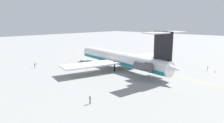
{
  "coord_description": "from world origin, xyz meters",
  "views": [
    {
      "loc": [
        -41.56,
        61.56,
        16.25
      ],
      "look_at": [
        3.97,
        14.05,
        3.19
      ],
      "focal_mm": 32.82,
      "sensor_mm": 36.0,
      "label": 1
    }
  ],
  "objects_px": {
    "main_jetliner": "(123,59)",
    "safety_cone_tail": "(118,54)",
    "ground_crew_near_tail": "(208,68)",
    "safety_cone_nose": "(37,64)",
    "ground_crew_near_nose": "(90,99)",
    "ground_crew_portside": "(35,65)",
    "safety_cone_wingtip": "(215,72)"
  },
  "relations": [
    {
      "from": "main_jetliner",
      "to": "safety_cone_tail",
      "type": "distance_m",
      "value": 31.85
    },
    {
      "from": "main_jetliner",
      "to": "safety_cone_tail",
      "type": "height_order",
      "value": "main_jetliner"
    },
    {
      "from": "ground_crew_near_tail",
      "to": "safety_cone_tail",
      "type": "height_order",
      "value": "ground_crew_near_tail"
    },
    {
      "from": "main_jetliner",
      "to": "safety_cone_nose",
      "type": "xyz_separation_m",
      "value": [
        29.33,
        16.17,
        -3.43
      ]
    },
    {
      "from": "ground_crew_near_nose",
      "to": "main_jetliner",
      "type": "bearing_deg",
      "value": -171.47
    },
    {
      "from": "ground_crew_near_nose",
      "to": "ground_crew_portside",
      "type": "height_order",
      "value": "ground_crew_portside"
    },
    {
      "from": "safety_cone_nose",
      "to": "safety_cone_tail",
      "type": "height_order",
      "value": "same"
    },
    {
      "from": "ground_crew_near_tail",
      "to": "ground_crew_portside",
      "type": "relative_size",
      "value": 0.9
    },
    {
      "from": "ground_crew_near_nose",
      "to": "safety_cone_wingtip",
      "type": "relative_size",
      "value": 3.15
    },
    {
      "from": "safety_cone_nose",
      "to": "safety_cone_tail",
      "type": "bearing_deg",
      "value": -100.28
    },
    {
      "from": "safety_cone_nose",
      "to": "ground_crew_near_tail",
      "type": "bearing_deg",
      "value": -145.91
    },
    {
      "from": "ground_crew_near_tail",
      "to": "safety_cone_tail",
      "type": "bearing_deg",
      "value": 153.74
    },
    {
      "from": "safety_cone_wingtip",
      "to": "safety_cone_tail",
      "type": "distance_m",
      "value": 46.49
    },
    {
      "from": "ground_crew_near_tail",
      "to": "safety_cone_tail",
      "type": "xyz_separation_m",
      "value": [
        43.81,
        -4.22,
        -0.78
      ]
    },
    {
      "from": "ground_crew_near_tail",
      "to": "safety_cone_nose",
      "type": "distance_m",
      "value": 61.36
    },
    {
      "from": "main_jetliner",
      "to": "ground_crew_portside",
      "type": "relative_size",
      "value": 25.36
    },
    {
      "from": "ground_crew_near_tail",
      "to": "main_jetliner",
      "type": "bearing_deg",
      "value": -160.45
    },
    {
      "from": "safety_cone_nose",
      "to": "safety_cone_tail",
      "type": "relative_size",
      "value": 1.0
    },
    {
      "from": "safety_cone_wingtip",
      "to": "safety_cone_tail",
      "type": "height_order",
      "value": "same"
    },
    {
      "from": "ground_crew_portside",
      "to": "safety_cone_nose",
      "type": "distance_m",
      "value": 6.37
    },
    {
      "from": "ground_crew_portside",
      "to": "safety_cone_nose",
      "type": "height_order",
      "value": "ground_crew_portside"
    },
    {
      "from": "ground_crew_portside",
      "to": "safety_cone_nose",
      "type": "relative_size",
      "value": 3.34
    },
    {
      "from": "safety_cone_wingtip",
      "to": "ground_crew_near_nose",
      "type": "bearing_deg",
      "value": 78.04
    },
    {
      "from": "ground_crew_near_tail",
      "to": "ground_crew_portside",
      "type": "xyz_separation_m",
      "value": [
        45.42,
        37.66,
        0.11
      ]
    },
    {
      "from": "ground_crew_near_tail",
      "to": "safety_cone_tail",
      "type": "relative_size",
      "value": 3.02
    },
    {
      "from": "safety_cone_wingtip",
      "to": "safety_cone_tail",
      "type": "bearing_deg",
      "value": -5.77
    },
    {
      "from": "ground_crew_near_tail",
      "to": "safety_cone_tail",
      "type": "distance_m",
      "value": 44.02
    },
    {
      "from": "ground_crew_portside",
      "to": "safety_cone_wingtip",
      "type": "height_order",
      "value": "ground_crew_portside"
    },
    {
      "from": "ground_crew_near_nose",
      "to": "ground_crew_portside",
      "type": "relative_size",
      "value": 0.94
    },
    {
      "from": "ground_crew_near_nose",
      "to": "safety_cone_wingtip",
      "type": "bearing_deg",
      "value": 147.98
    },
    {
      "from": "ground_crew_portside",
      "to": "safety_cone_nose",
      "type": "bearing_deg",
      "value": 95.62
    },
    {
      "from": "main_jetliner",
      "to": "safety_cone_nose",
      "type": "height_order",
      "value": "main_jetliner"
    }
  ]
}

